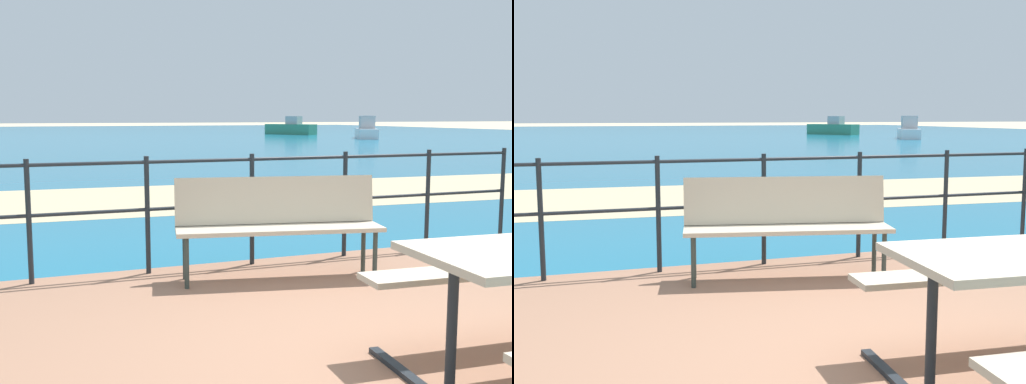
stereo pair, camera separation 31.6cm
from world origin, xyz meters
TOP-DOWN VIEW (x-y plane):
  - ground_plane at (0.00, 0.00)m, footprint 240.00×240.00m
  - patio_paving at (0.00, 0.00)m, footprint 6.40×5.20m
  - sea_water at (0.00, 40.00)m, footprint 90.00×90.00m
  - beach_strip at (0.00, 7.70)m, footprint 54.12×6.44m
  - park_bench at (0.04, 1.91)m, footprint 1.80×0.75m
  - railing_fence at (0.00, 2.43)m, footprint 5.94×0.04m
  - boat_near at (18.40, 31.37)m, footprint 2.62×4.22m
  - boat_far at (17.08, 40.58)m, footprint 3.16×4.48m

SIDE VIEW (x-z plane):
  - ground_plane at x=0.00m, z-range 0.00..0.00m
  - sea_water at x=0.00m, z-range 0.00..0.01m
  - beach_strip at x=0.00m, z-range 0.00..0.01m
  - patio_paving at x=0.00m, z-range 0.00..0.06m
  - boat_far at x=17.08m, z-range -0.22..1.19m
  - boat_near at x=18.40m, z-range -0.23..1.21m
  - park_bench at x=0.04m, z-range 0.15..1.03m
  - railing_fence at x=0.00m, z-range 0.18..1.23m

